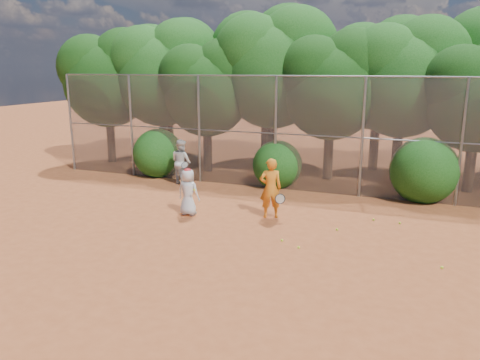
% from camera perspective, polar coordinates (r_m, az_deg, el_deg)
% --- Properties ---
extents(ground, '(80.00, 80.00, 0.00)m').
position_cam_1_polar(ground, '(11.35, 0.18, -8.64)').
color(ground, '#954621').
rests_on(ground, ground).
extents(fence_back, '(20.05, 0.09, 4.03)m').
position_cam_1_polar(fence_back, '(16.43, 7.31, 5.66)').
color(fence_back, gray).
rests_on(fence_back, ground).
extents(tree_0, '(4.38, 3.81, 6.00)m').
position_cam_1_polar(tree_0, '(22.20, -15.75, 12.19)').
color(tree_0, black).
rests_on(tree_0, ground).
extents(tree_1, '(4.64, 4.03, 6.35)m').
position_cam_1_polar(tree_1, '(21.24, -9.38, 13.09)').
color(tree_1, black).
rests_on(tree_1, ground).
extents(tree_2, '(3.99, 3.47, 5.47)m').
position_cam_1_polar(tree_2, '(19.47, -3.91, 11.50)').
color(tree_2, black).
rests_on(tree_2, ground).
extents(tree_3, '(4.89, 4.26, 6.70)m').
position_cam_1_polar(tree_3, '(19.50, 4.26, 13.88)').
color(tree_3, black).
rests_on(tree_3, ground).
extents(tree_4, '(4.19, 3.64, 5.73)m').
position_cam_1_polar(tree_4, '(18.34, 11.28, 11.69)').
color(tree_4, black).
rests_on(tree_4, ground).
extents(tree_5, '(4.51, 3.92, 6.17)m').
position_cam_1_polar(tree_5, '(18.86, 19.44, 12.12)').
color(tree_5, black).
rests_on(tree_5, ground).
extents(tree_6, '(3.86, 3.36, 5.29)m').
position_cam_1_polar(tree_6, '(17.96, 27.22, 9.50)').
color(tree_6, black).
rests_on(tree_6, ground).
extents(tree_9, '(4.83, 4.20, 6.62)m').
position_cam_1_polar(tree_9, '(23.73, -8.67, 13.58)').
color(tree_9, black).
rests_on(tree_9, ground).
extents(tree_10, '(5.15, 4.48, 7.06)m').
position_cam_1_polar(tree_10, '(21.90, 3.43, 14.47)').
color(tree_10, black).
rests_on(tree_10, ground).
extents(tree_11, '(4.64, 4.03, 6.35)m').
position_cam_1_polar(tree_11, '(20.52, 16.79, 12.70)').
color(tree_11, black).
rests_on(tree_11, ground).
extents(bush_0, '(2.00, 2.00, 2.00)m').
position_cam_1_polar(bush_0, '(19.12, -9.96, 3.49)').
color(bush_0, '#144812').
rests_on(bush_0, ground).
extents(bush_1, '(1.80, 1.80, 1.80)m').
position_cam_1_polar(bush_1, '(17.14, 4.58, 2.15)').
color(bush_1, '#144812').
rests_on(bush_1, ground).
extents(bush_2, '(2.20, 2.20, 2.20)m').
position_cam_1_polar(bush_2, '(16.43, 21.55, 1.44)').
color(bush_2, '#144812').
rests_on(bush_2, ground).
extents(player_yellow, '(0.88, 0.64, 1.76)m').
position_cam_1_polar(player_yellow, '(13.56, 3.75, -1.01)').
color(player_yellow, orange).
rests_on(player_yellow, ground).
extents(player_teen, '(0.69, 0.47, 1.42)m').
position_cam_1_polar(player_teen, '(13.88, -6.33, -1.45)').
color(player_teen, silver).
rests_on(player_teen, ground).
extents(player_white, '(1.02, 0.93, 1.69)m').
position_cam_1_polar(player_white, '(17.63, -7.17, 2.22)').
color(player_white, silver).
rests_on(player_white, ground).
extents(ball_0, '(0.07, 0.07, 0.07)m').
position_cam_1_polar(ball_0, '(12.94, 11.73, -5.92)').
color(ball_0, '#C3DE28').
rests_on(ball_0, ground).
extents(ball_1, '(0.07, 0.07, 0.07)m').
position_cam_1_polar(ball_1, '(13.92, 18.89, -4.98)').
color(ball_1, '#C3DE28').
rests_on(ball_1, ground).
extents(ball_2, '(0.07, 0.07, 0.07)m').
position_cam_1_polar(ball_2, '(11.55, 7.15, -8.15)').
color(ball_2, '#C3DE28').
rests_on(ball_2, ground).
extents(ball_3, '(0.07, 0.07, 0.07)m').
position_cam_1_polar(ball_3, '(11.29, 23.40, -9.76)').
color(ball_3, '#C3DE28').
rests_on(ball_3, ground).
extents(ball_4, '(0.07, 0.07, 0.07)m').
position_cam_1_polar(ball_4, '(11.95, 5.14, -7.33)').
color(ball_4, '#C3DE28').
rests_on(ball_4, ground).
extents(ball_5, '(0.07, 0.07, 0.07)m').
position_cam_1_polar(ball_5, '(13.99, 15.97, -4.67)').
color(ball_5, '#C3DE28').
rests_on(ball_5, ground).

